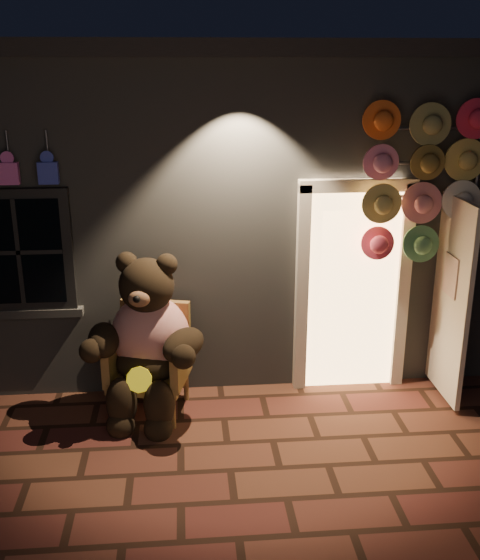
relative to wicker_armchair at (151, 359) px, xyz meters
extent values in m
plane|color=#573121|center=(0.69, -1.14, -0.52)|extent=(60.00, 60.00, 0.00)
cube|color=slate|center=(0.69, 2.86, 1.13)|extent=(7.00, 5.00, 3.30)
cube|color=black|center=(0.69, 2.86, 2.86)|extent=(7.30, 5.30, 0.16)
cube|color=black|center=(-1.21, 0.32, 1.03)|extent=(1.00, 0.10, 1.20)
cube|color=black|center=(-1.21, 0.29, 1.03)|extent=(0.82, 0.06, 1.02)
cube|color=slate|center=(-1.21, 0.32, 0.40)|extent=(1.10, 0.14, 0.08)
cube|color=#FFC072|center=(2.04, 0.34, 0.53)|extent=(0.92, 0.10, 2.10)
cube|color=beige|center=(1.52, 0.30, 0.53)|extent=(0.12, 0.12, 2.20)
cube|color=beige|center=(2.56, 0.30, 0.53)|extent=(0.12, 0.12, 2.20)
cube|color=beige|center=(2.04, 0.30, 1.61)|extent=(1.16, 0.12, 0.12)
cube|color=beige|center=(2.94, -0.04, 0.53)|extent=(0.05, 0.80, 2.00)
cube|color=#CC54A8|center=(-1.21, 0.24, 1.78)|extent=(0.18, 0.07, 0.20)
cylinder|color=#59595E|center=(-1.21, 0.30, 2.03)|extent=(0.02, 0.02, 0.25)
cube|color=#303DAB|center=(-0.86, 0.24, 1.78)|extent=(0.18, 0.07, 0.20)
cylinder|color=#59595E|center=(-0.86, 0.30, 2.03)|extent=(0.02, 0.02, 0.25)
cube|color=#99673B|center=(-0.02, -0.08, -0.16)|extent=(0.82, 0.78, 0.10)
cube|color=#99673B|center=(0.05, 0.20, 0.18)|extent=(0.69, 0.24, 0.69)
cube|color=#99673B|center=(-0.34, -0.03, 0.04)|extent=(0.21, 0.59, 0.39)
cube|color=#99673B|center=(0.29, -0.18, 0.04)|extent=(0.21, 0.59, 0.39)
cylinder|color=#99673B|center=(-0.37, -0.28, -0.37)|extent=(0.05, 0.05, 0.31)
cylinder|color=#99673B|center=(0.20, -0.42, -0.37)|extent=(0.05, 0.05, 0.31)
cylinder|color=#99673B|center=(-0.24, 0.25, -0.37)|extent=(0.05, 0.05, 0.31)
cylinder|color=#99673B|center=(0.33, 0.12, -0.37)|extent=(0.05, 0.05, 0.31)
ellipsoid|color=#AB1912|center=(0.01, -0.02, 0.26)|extent=(0.88, 0.77, 0.80)
ellipsoid|color=black|center=(-0.01, -0.11, 0.02)|extent=(0.73, 0.66, 0.37)
sphere|color=black|center=(-0.01, -0.08, 0.78)|extent=(0.62, 0.62, 0.51)
sphere|color=black|center=(-0.18, 0.00, 0.98)|extent=(0.20, 0.20, 0.20)
sphere|color=black|center=(0.19, -0.09, 0.98)|extent=(0.20, 0.20, 0.20)
ellipsoid|color=brown|center=(-0.06, -0.31, 0.74)|extent=(0.23, 0.18, 0.16)
ellipsoid|color=black|center=(-0.42, -0.17, 0.29)|extent=(0.35, 0.55, 0.29)
ellipsoid|color=black|center=(0.32, -0.35, 0.29)|extent=(0.53, 0.60, 0.29)
ellipsoid|color=black|center=(-0.27, -0.39, -0.25)|extent=(0.29, 0.29, 0.49)
ellipsoid|color=black|center=(0.08, -0.48, -0.25)|extent=(0.29, 0.29, 0.49)
sphere|color=black|center=(-0.28, -0.46, -0.45)|extent=(0.27, 0.27, 0.27)
sphere|color=black|center=(0.07, -0.54, -0.45)|extent=(0.27, 0.27, 0.27)
cylinder|color=yellow|center=(-0.09, -0.44, 0.00)|extent=(0.26, 0.15, 0.24)
cylinder|color=#59595E|center=(3.18, 0.24, 0.92)|extent=(0.04, 0.04, 2.89)
cylinder|color=#59595E|center=(2.86, 0.22, 2.15)|extent=(1.28, 0.03, 0.03)
cylinder|color=#59595E|center=(2.86, 0.22, 1.83)|extent=(1.28, 0.03, 0.03)
cylinder|color=#59595E|center=(2.86, 0.22, 1.51)|extent=(1.28, 0.03, 0.03)
cylinder|color=orange|center=(2.19, 0.16, 2.20)|extent=(0.36, 0.11, 0.37)
cylinder|color=#958F50|center=(2.61, 0.13, 2.20)|extent=(0.36, 0.11, 0.37)
cylinder|color=#E22848|center=(3.04, 0.10, 2.20)|extent=(0.36, 0.11, 0.37)
cylinder|color=pink|center=(2.19, 0.13, 1.83)|extent=(0.36, 0.11, 0.37)
cylinder|color=olive|center=(2.61, 0.10, 1.83)|extent=(0.36, 0.11, 0.37)
cylinder|color=#D0B758|center=(3.04, 0.16, 1.83)|extent=(0.36, 0.11, 0.37)
cylinder|color=#D8C465|center=(2.19, 0.10, 1.45)|extent=(0.36, 0.11, 0.37)
cylinder|color=pink|center=(2.61, 0.16, 1.45)|extent=(0.36, 0.11, 0.37)
cylinder|color=white|center=(3.04, 0.13, 1.45)|extent=(0.36, 0.11, 0.37)
cylinder|color=#EC4760|center=(2.19, 0.16, 1.08)|extent=(0.36, 0.11, 0.37)
cylinder|color=#539663|center=(2.61, 0.13, 1.08)|extent=(0.36, 0.11, 0.37)
camera|label=1|loc=(0.36, -5.83, 2.75)|focal=42.00mm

